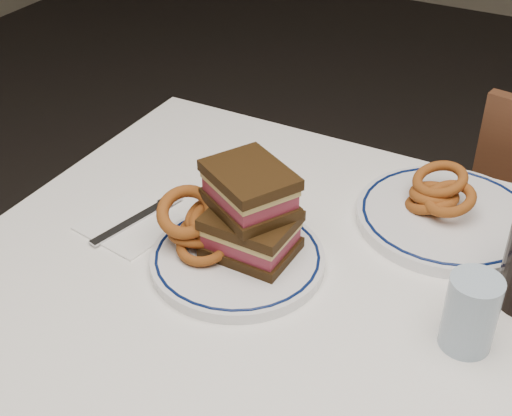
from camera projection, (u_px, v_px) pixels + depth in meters
The scene contains 9 objects.
dining_table at pixel (368, 364), 1.05m from camera, with size 1.27×0.87×0.75m.
main_plate at pixel (238, 259), 1.07m from camera, with size 0.26×0.26×0.02m.
reuben_sandwich at pixel (250, 212), 1.05m from camera, with size 0.16×0.15×0.13m.
onion_rings_main at pixel (201, 225), 1.08m from camera, with size 0.13×0.12×0.10m.
ketchup_ramekin at pixel (242, 204), 1.15m from camera, with size 0.05×0.05×0.03m.
water_glass at pixel (471, 313), 0.91m from camera, with size 0.07×0.07×0.11m, color #9DB4CA.
far_plate at pixel (447, 217), 1.16m from camera, with size 0.29×0.29×0.02m.
onion_rings_far at pixel (439, 193), 1.16m from camera, with size 0.12×0.12×0.09m.
napkin_fork at pixel (133, 223), 1.16m from camera, with size 0.16×0.18×0.01m.
Camera 1 is at (0.20, -0.72, 1.44)m, focal length 50.00 mm.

